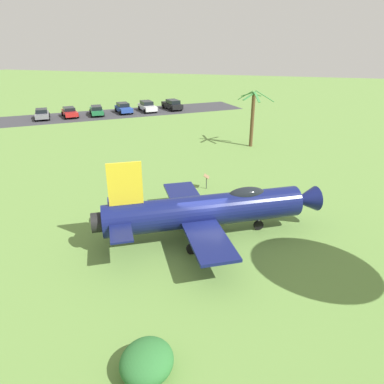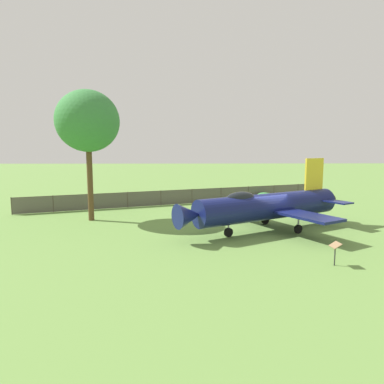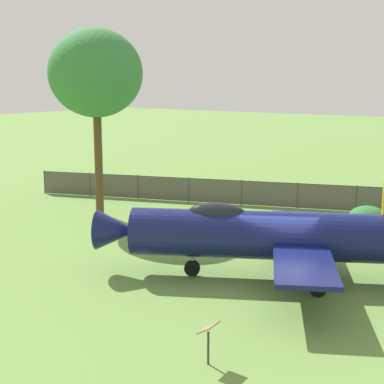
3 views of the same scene
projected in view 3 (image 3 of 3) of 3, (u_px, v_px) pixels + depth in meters
ground_plane at (283, 279)px, 21.68m from camera, size 200.00×200.00×0.00m
display_jet at (274, 235)px, 21.40m from camera, size 12.52×9.49×4.90m
shade_tree at (96, 74)px, 30.72m from camera, size 4.76×5.20×10.00m
perimeter_fence at (297, 195)px, 33.60m from camera, size 30.93×11.21×1.51m
shrub_near_fence at (367, 217)px, 29.26m from camera, size 1.84×2.02×1.09m
info_plaque at (208, 334)px, 15.05m from camera, size 0.45×0.63×1.14m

